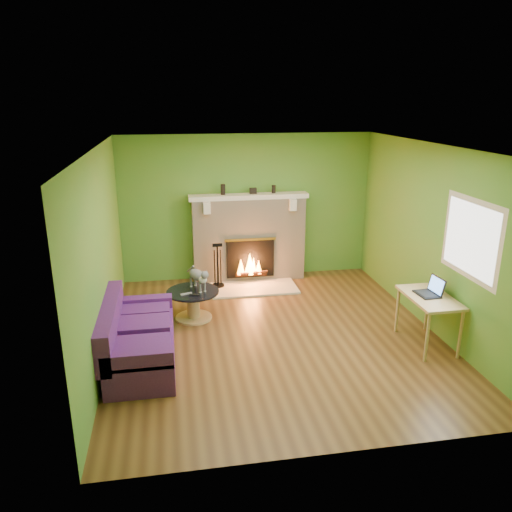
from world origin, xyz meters
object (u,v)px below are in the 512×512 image
at_px(desk, 429,302).
at_px(coffee_table, 193,303).
at_px(cat, 197,278).
at_px(sofa, 137,339).

bearing_deg(desk, coffee_table, 155.82).
distance_m(desk, cat, 3.29).
relative_size(sofa, cat, 2.98).
bearing_deg(cat, coffee_table, -172.56).
relative_size(sofa, coffee_table, 2.24).
height_order(sofa, coffee_table, sofa).
xyz_separation_m(sofa, coffee_table, (0.76, 1.16, -0.05)).
height_order(coffee_table, desk, desk).
relative_size(sofa, desk, 1.86).
bearing_deg(cat, desk, -50.11).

